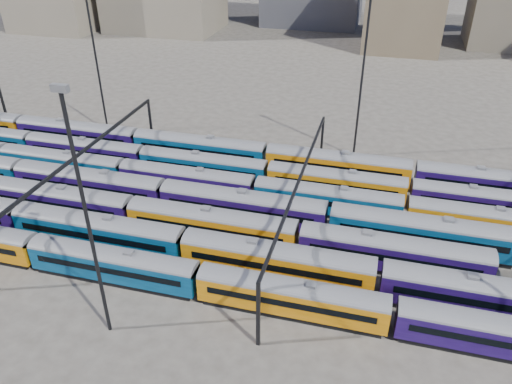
% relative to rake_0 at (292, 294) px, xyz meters
% --- Properties ---
extents(ground, '(500.00, 500.00, 0.00)m').
position_rel_rake_0_xyz_m(ground, '(-12.25, 15.00, -2.62)').
color(ground, '#3D3833').
rests_on(ground, ground).
extents(rake_0, '(101.15, 2.96, 4.99)m').
position_rel_rake_0_xyz_m(rake_0, '(0.00, 0.00, 0.00)').
color(rake_0, black).
rests_on(rake_0, ground).
extents(rake_1, '(111.16, 3.25, 5.49)m').
position_rel_rake_0_xyz_m(rake_1, '(-2.73, 5.00, 0.27)').
color(rake_1, black).
rests_on(rake_1, ground).
extents(rake_2, '(109.77, 3.21, 5.42)m').
position_rel_rake_0_xyz_m(rake_2, '(-34.29, 10.00, 0.23)').
color(rake_2, black).
rests_on(rake_2, ground).
extents(rake_3, '(135.49, 3.30, 5.58)m').
position_rel_rake_0_xyz_m(rake_3, '(-20.99, 15.00, 0.31)').
color(rake_3, black).
rests_on(rake_3, ground).
extents(rake_4, '(122.18, 2.98, 5.02)m').
position_rel_rake_0_xyz_m(rake_4, '(-9.37, 20.00, 0.02)').
color(rake_4, black).
rests_on(rake_4, ground).
extents(rake_5, '(121.31, 2.96, 4.98)m').
position_rel_rake_0_xyz_m(rake_5, '(-8.75, 25.00, -0.00)').
color(rake_5, black).
rests_on(rake_5, ground).
extents(rake_6, '(155.50, 3.25, 5.48)m').
position_rel_rake_0_xyz_m(rake_6, '(0.96, 30.00, 0.26)').
color(rake_6, black).
rests_on(rake_6, ground).
extents(gantry_1, '(0.35, 40.35, 8.03)m').
position_rel_rake_0_xyz_m(gantry_1, '(-32.25, 15.00, 4.17)').
color(gantry_1, black).
rests_on(gantry_1, ground).
extents(gantry_2, '(0.35, 40.35, 8.03)m').
position_rel_rake_0_xyz_m(gantry_2, '(-2.25, 15.00, 4.17)').
color(gantry_2, black).
rests_on(gantry_2, ground).
extents(mast_1, '(1.40, 0.50, 25.60)m').
position_rel_rake_0_xyz_m(mast_1, '(-42.25, 37.00, 11.35)').
color(mast_1, black).
rests_on(mast_1, ground).
extents(mast_2, '(1.40, 0.50, 25.60)m').
position_rel_rake_0_xyz_m(mast_2, '(-17.25, -7.00, 11.35)').
color(mast_2, black).
rests_on(mast_2, ground).
extents(mast_3, '(1.40, 0.50, 25.60)m').
position_rel_rake_0_xyz_m(mast_3, '(2.75, 39.00, 11.35)').
color(mast_3, black).
rests_on(mast_3, ground).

